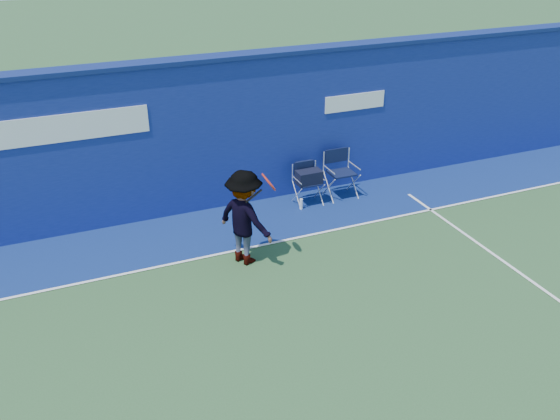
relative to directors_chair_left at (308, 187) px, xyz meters
name	(u,v)px	position (x,y,z in m)	size (l,w,h in m)	color
ground	(293,368)	(-2.30, -4.47, -0.37)	(80.00, 80.00, 0.00)	#2C512B
stadium_wall	(187,137)	(-2.30, 0.73, 1.18)	(24.00, 0.50, 3.08)	navy
out_of_bounds_strip	(207,231)	(-2.30, -0.37, -0.37)	(24.00, 1.80, 0.01)	navy
court_lines	(276,341)	(-2.30, -3.87, -0.36)	(24.00, 12.00, 0.01)	white
directors_chair_left	(308,187)	(0.00, 0.00, 0.00)	(0.52, 0.48, 0.88)	silver
directors_chair_right	(341,183)	(0.80, 0.05, -0.06)	(0.60, 0.54, 1.00)	silver
water_bottle	(301,204)	(-0.24, -0.18, -0.26)	(0.07, 0.07, 0.23)	white
tennis_player	(245,217)	(-1.96, -1.64, 0.48)	(1.09, 1.27, 1.71)	#EA4738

